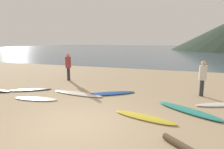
{
  "coord_description": "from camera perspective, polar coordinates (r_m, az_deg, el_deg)",
  "views": [
    {
      "loc": [
        2.76,
        -4.72,
        2.46
      ],
      "look_at": [
        -0.76,
        5.29,
        0.6
      ],
      "focal_mm": 30.55,
      "sensor_mm": 36.0,
      "label": 1
    }
  ],
  "objects": [
    {
      "name": "surfboard_3",
      "position": [
        9.14,
        -10.24,
        -5.6
      ],
      "size": [
        2.68,
        0.81,
        0.07
      ],
      "primitive_type": "ellipsoid",
      "rotation": [
        0.0,
        0.0,
        -0.1
      ],
      "color": "silver",
      "rests_on": "ground"
    },
    {
      "name": "surfboard_1",
      "position": [
        10.52,
        -23.4,
        -4.21
      ],
      "size": [
        2.08,
        1.55,
        0.07
      ],
      "primitive_type": "ellipsoid",
      "rotation": [
        0.0,
        0.0,
        0.55
      ],
      "color": "#333338",
      "rests_on": "ground"
    },
    {
      "name": "surfboard_4",
      "position": [
        8.99,
        -1.24,
        -5.7
      ],
      "size": [
        2.54,
        1.95,
        0.07
      ],
      "primitive_type": "ellipsoid",
      "rotation": [
        0.0,
        0.0,
        0.58
      ],
      "color": "#1E479E",
      "rests_on": "ground"
    },
    {
      "name": "ocean_water",
      "position": [
        66.89,
        17.18,
        7.41
      ],
      "size": [
        140.0,
        100.0,
        0.01
      ],
      "primitive_type": "cube",
      "color": "#475B6B",
      "rests_on": "ground"
    },
    {
      "name": "surfboard_2",
      "position": [
        8.84,
        -21.82,
        -6.75
      ],
      "size": [
        2.01,
        0.85,
        0.06
      ],
      "primitive_type": "ellipsoid",
      "rotation": [
        0.0,
        0.0,
        0.15
      ],
      "color": "silver",
      "rests_on": "ground"
    },
    {
      "name": "ground_plane",
      "position": [
        15.19,
        8.66,
        0.13
      ],
      "size": [
        120.0,
        120.0,
        0.2
      ],
      "primitive_type": "cube",
      "color": "tan",
      "rests_on": "ground"
    },
    {
      "name": "person_1",
      "position": [
        12.3,
        -12.99,
        3.02
      ],
      "size": [
        0.35,
        0.35,
        1.75
      ],
      "rotation": [
        0.0,
        0.0,
        6.01
      ],
      "color": "#2D2D38",
      "rests_on": "ground"
    },
    {
      "name": "surfboard_5",
      "position": [
        6.4,
        9.67,
        -12.48
      ],
      "size": [
        2.16,
        0.99,
        0.07
      ],
      "primitive_type": "ellipsoid",
      "rotation": [
        0.0,
        0.0,
        -0.25
      ],
      "color": "yellow",
      "rests_on": "ground"
    },
    {
      "name": "surfboard_6",
      "position": [
        7.35,
        21.84,
        -9.95
      ],
      "size": [
        2.36,
        1.79,
        0.1
      ],
      "primitive_type": "ellipsoid",
      "rotation": [
        0.0,
        0.0,
        -0.57
      ],
      "color": "teal",
      "rests_on": "ground"
    },
    {
      "name": "person_0",
      "position": [
        9.42,
        25.5,
        -0.26
      ],
      "size": [
        0.33,
        0.33,
        1.61
      ],
      "rotation": [
        0.0,
        0.0,
        1.06
      ],
      "color": "#2D2D38",
      "rests_on": "ground"
    }
  ]
}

